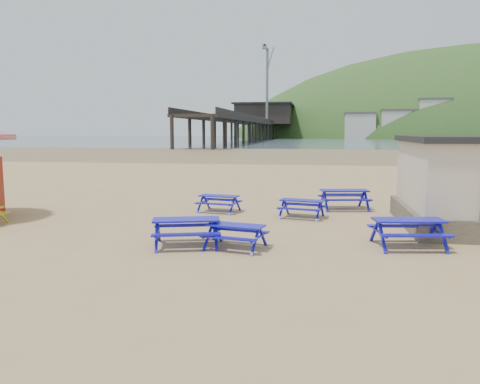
# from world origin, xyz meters

# --- Properties ---
(ground) EXTENTS (400.00, 400.00, 0.00)m
(ground) POSITION_xyz_m (0.00, 0.00, 0.00)
(ground) COLOR tan
(ground) RESTS_ON ground
(wet_sand) EXTENTS (400.00, 400.00, 0.00)m
(wet_sand) POSITION_xyz_m (0.00, 55.00, 0.00)
(wet_sand) COLOR olive
(wet_sand) RESTS_ON ground
(sea) EXTENTS (400.00, 400.00, 0.00)m
(sea) POSITION_xyz_m (0.00, 170.00, 0.01)
(sea) COLOR #495C69
(sea) RESTS_ON ground
(picnic_table_blue_a) EXTENTS (1.83, 1.58, 0.68)m
(picnic_table_blue_a) POSITION_xyz_m (-0.18, 2.70, 0.34)
(picnic_table_blue_a) COLOR #1215A6
(picnic_table_blue_a) RESTS_ON ground
(picnic_table_blue_b) EXTENTS (2.24, 1.93, 0.83)m
(picnic_table_blue_b) POSITION_xyz_m (4.97, 4.16, 0.42)
(picnic_table_blue_b) COLOR #1215A6
(picnic_table_blue_b) RESTS_ON ground
(picnic_table_blue_c) EXTENTS (1.88, 1.64, 0.69)m
(picnic_table_blue_c) POSITION_xyz_m (3.25, 1.93, 0.35)
(picnic_table_blue_c) COLOR #1215A6
(picnic_table_blue_c) RESTS_ON ground
(picnic_table_blue_d) EXTENTS (1.87, 1.62, 0.69)m
(picnic_table_blue_d) POSITION_xyz_m (1.52, -3.18, 0.34)
(picnic_table_blue_d) COLOR #1215A6
(picnic_table_blue_d) RESTS_ON ground
(picnic_table_blue_e) EXTENTS (2.26, 2.00, 0.81)m
(picnic_table_blue_e) POSITION_xyz_m (0.07, -3.14, 0.40)
(picnic_table_blue_e) COLOR #1215A6
(picnic_table_blue_e) RESTS_ON ground
(picnic_table_blue_f) EXTENTS (2.18, 1.86, 0.82)m
(picnic_table_blue_f) POSITION_xyz_m (6.40, -2.27, 0.41)
(picnic_table_blue_f) COLOR #1215A6
(picnic_table_blue_f) RESTS_ON ground
(pier) EXTENTS (24.00, 220.00, 39.29)m
(pier) POSITION_xyz_m (-17.99, 178.23, 5.46)
(pier) COLOR black
(pier) RESTS_ON ground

